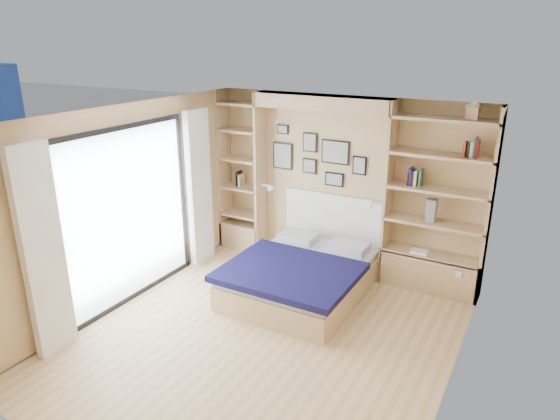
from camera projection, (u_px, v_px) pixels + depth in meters
The scene contains 8 objects.
ground at pixel (265, 336), 5.71m from camera, with size 4.50×4.50×0.00m, color #D8B283.
room_shell at pixel (297, 205), 6.79m from camera, with size 4.50×4.50×4.50m.
bed at pixel (302, 275), 6.59m from camera, with size 1.64×2.14×1.07m.
photo_gallery at pixel (316, 156), 7.22m from camera, with size 1.48×0.02×0.82m.
reading_lamps at pixel (318, 195), 7.13m from camera, with size 1.92×0.12×0.15m.
shelf_decor at pixel (417, 166), 6.38m from camera, with size 3.47×0.23×2.03m.
deck at pixel (56, 269), 7.37m from camera, with size 3.20×4.00×0.05m, color #6D5F50.
deck_chair at pixel (99, 237), 7.64m from camera, with size 0.48×0.74×0.72m.
Camera 1 is at (2.54, -4.21, 3.26)m, focal length 32.00 mm.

